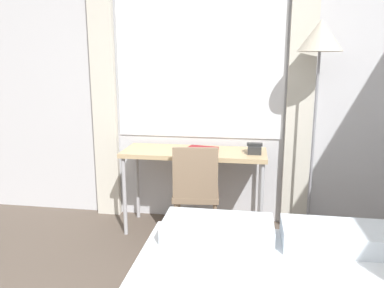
{
  "coord_description": "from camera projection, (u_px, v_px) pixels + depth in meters",
  "views": [
    {
      "loc": [
        0.56,
        -0.65,
        1.58
      ],
      "look_at": [
        0.11,
        2.25,
        0.93
      ],
      "focal_mm": 35.0,
      "sensor_mm": 36.0,
      "label": 1
    }
  ],
  "objects": [
    {
      "name": "wall_back_with_window",
      "position": [
        193.0,
        85.0,
        3.62
      ],
      "size": [
        5.42,
        0.13,
        2.7
      ],
      "color": "silver",
      "rests_on": "ground_plane"
    },
    {
      "name": "desk",
      "position": [
        194.0,
        158.0,
        3.45
      ],
      "size": [
        1.31,
        0.48,
        0.78
      ],
      "color": "tan",
      "rests_on": "ground_plane"
    },
    {
      "name": "desk_chair",
      "position": [
        196.0,
        188.0,
        3.27
      ],
      "size": [
        0.44,
        0.44,
        0.88
      ],
      "rotation": [
        0.0,
        0.0,
        0.11
      ],
      "color": "#8C7259",
      "rests_on": "ground_plane"
    },
    {
      "name": "standing_lamp",
      "position": [
        320.0,
        52.0,
        3.09
      ],
      "size": [
        0.37,
        0.37,
        1.91
      ],
      "color": "#4C4C51",
      "rests_on": "ground_plane"
    },
    {
      "name": "telephone",
      "position": [
        254.0,
        149.0,
        3.33
      ],
      "size": [
        0.14,
        0.16,
        0.09
      ],
      "color": "#2D2D2D",
      "rests_on": "desk"
    },
    {
      "name": "book",
      "position": [
        203.0,
        149.0,
        3.45
      ],
      "size": [
        0.29,
        0.2,
        0.02
      ],
      "rotation": [
        0.0,
        0.0,
        -0.2
      ],
      "color": "maroon",
      "rests_on": "desk"
    }
  ]
}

